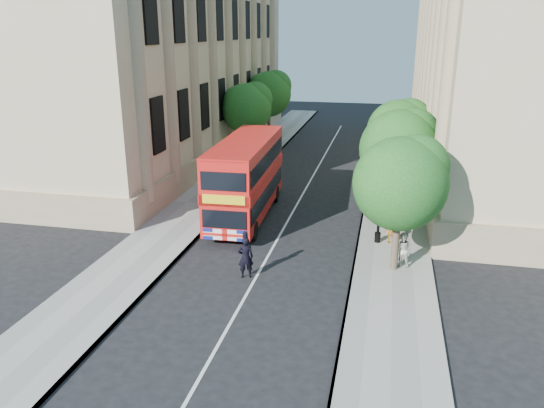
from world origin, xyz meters
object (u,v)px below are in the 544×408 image
Objects in this scene: box_van at (252,182)px; police_constable at (246,257)px; lamp_post at (380,196)px; double_decker_bus at (246,176)px; woman_pedestrian at (402,249)px.

police_constable is (2.46, -10.50, -0.32)m from box_van.
lamp_post is 1.14× the size of box_van.
box_van is (-0.48, 3.02, -1.18)m from double_decker_bus.
police_constable is at bearing -79.25° from box_van.
double_decker_bus is 6.00× the size of woman_pedestrian.
box_van is at bearing -98.87° from police_constable.
police_constable is at bearing -137.42° from lamp_post.
double_decker_bus is 5.17× the size of police_constable.
woman_pedestrian is at bearing 177.95° from police_constable.
lamp_post is at bearing -20.63° from double_decker_bus.
box_van is 10.79m from police_constable.
box_van is at bearing 145.12° from lamp_post.
lamp_post is 0.54× the size of double_decker_bus.
box_van is 12.14m from woman_pedestrian.
lamp_post reaches higher than woman_pedestrian.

